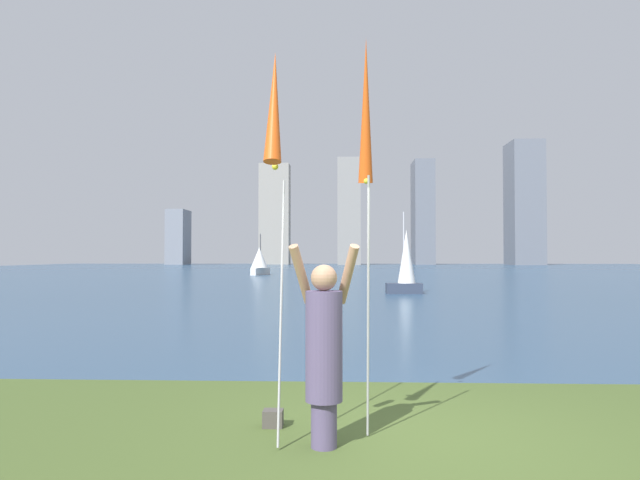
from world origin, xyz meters
TOP-DOWN VIEW (x-y plane):
  - ground at (0.00, 50.95)m, footprint 120.00×138.00m
  - person at (-0.92, -0.26)m, footprint 0.72×0.53m
  - kite_flag_left at (-1.36, -0.71)m, footprint 0.16×1.10m
  - kite_flag_right at (-0.49, 0.36)m, footprint 0.16×0.88m
  - bag at (-1.49, 0.38)m, footprint 0.21×0.18m
  - sailboat_0 at (-8.53, 48.19)m, footprint 1.96×3.15m
  - sailboat_4 at (2.27, 22.25)m, footprint 1.73×0.90m
  - skyline_tower_0 at (-33.26, 107.93)m, footprint 3.53×6.38m
  - skyline_tower_1 at (-14.44, 110.47)m, footprint 5.96×4.40m
  - skyline_tower_2 at (0.38, 107.23)m, footprint 4.36×7.70m
  - skyline_tower_3 at (14.95, 109.63)m, footprint 3.85×7.77m
  - skyline_tower_4 at (33.63, 106.05)m, footprint 5.79×7.77m

SIDE VIEW (x-z plane):
  - ground at x=0.00m, z-range -0.12..0.00m
  - bag at x=-1.49m, z-range 0.00..0.18m
  - person at x=-0.92m, z-range -0.02..1.94m
  - sailboat_0 at x=-8.53m, z-range -0.56..3.28m
  - sailboat_4 at x=2.27m, z-range -0.60..3.32m
  - kite_flag_left at x=-1.36m, z-range 1.23..4.93m
  - kite_flag_right at x=-0.49m, z-range 1.24..5.41m
  - skyline_tower_0 at x=-33.26m, z-range 0.00..10.75m
  - skyline_tower_1 at x=-14.44m, z-range 0.00..20.07m
  - skyline_tower_3 at x=14.95m, z-range 0.00..20.35m
  - skyline_tower_2 at x=0.38m, z-range 0.00..20.37m
  - skyline_tower_4 at x=33.63m, z-range 0.00..23.28m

